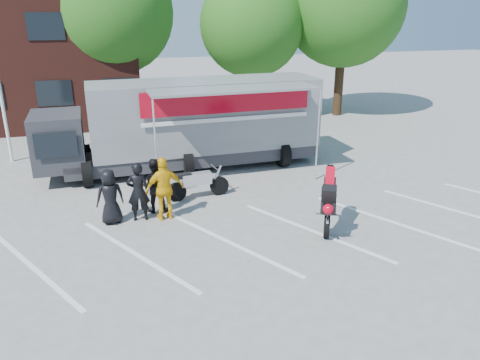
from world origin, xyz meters
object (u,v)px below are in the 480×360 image
spectator_leather_b (138,192)px  parked_motorcycle (199,198)px  tree_left (112,12)px  spectator_leather_c (154,185)px  spectator_leather_a (110,197)px  stunt_bike_rider (326,227)px  transporter_truck (195,166)px  tree_right (344,6)px  spectator_hivis (164,189)px  tree_mid (252,25)px

spectator_leather_b → parked_motorcycle: bearing=-146.4°
tree_left → spectator_leather_c: tree_left is taller
tree_left → spectator_leather_a: 13.83m
tree_left → stunt_bike_rider: size_ratio=4.32×
parked_motorcycle → spectator_leather_b: size_ratio=1.21×
transporter_truck → tree_left: bearing=103.4°
spectator_leather_b → tree_right: bearing=-134.0°
spectator_leather_a → transporter_truck: bearing=-138.3°
tree_left → parked_motorcycle: (2.00, -11.78, -5.57)m
spectator_leather_a → spectator_hivis: spectator_hivis is taller
parked_motorcycle → spectator_leather_c: bearing=108.9°
tree_mid → spectator_hivis: bearing=-117.2°
transporter_truck → spectator_leather_b: size_ratio=5.94×
spectator_leather_a → spectator_leather_b: 0.78m
spectator_hivis → tree_right: bearing=-142.9°
tree_left → tree_mid: size_ratio=1.13×
stunt_bike_rider → spectator_leather_c: spectator_leather_c is taller
parked_motorcycle → stunt_bike_rider: (3.06, -3.07, 0.00)m
tree_left → parked_motorcycle: size_ratio=4.11×
tree_left → transporter_truck: bearing=-74.2°
tree_right → stunt_bike_rider: (-6.94, -13.35, -5.88)m
transporter_truck → stunt_bike_rider: 6.79m
transporter_truck → parked_motorcycle: transporter_truck is taller
transporter_truck → spectator_hivis: (-1.65, -4.50, 0.93)m
stunt_bike_rider → spectator_hivis: 4.71m
spectator_hivis → transporter_truck: bearing=-119.0°
parked_motorcycle → spectator_hivis: 2.01m
parked_motorcycle → transporter_truck: bearing=-14.9°
spectator_leather_a → stunt_bike_rider: bearing=149.5°
parked_motorcycle → spectator_leather_b: (-1.94, -1.19, 0.87)m
tree_right → spectator_leather_c: 16.64m
tree_mid → transporter_truck: bearing=-121.0°
parked_motorcycle → spectator_leather_a: spectator_leather_a is taller
parked_motorcycle → spectator_leather_a: size_ratio=1.31×
tree_left → transporter_truck: tree_left is taller
spectator_leather_c → spectator_hivis: size_ratio=0.89×
parked_motorcycle → spectator_leather_c: (-1.44, -0.70, 0.83)m
spectator_leather_c → stunt_bike_rider: bearing=158.5°
tree_right → spectator_leather_a: tree_right is taller
tree_left → parked_motorcycle: tree_left is taller
transporter_truck → spectator_leather_a: bearing=-128.3°
stunt_bike_rider → spectator_leather_c: size_ratio=1.20×
tree_mid → transporter_truck: tree_mid is taller
spectator_leather_b → spectator_hivis: bearing=172.2°
tree_right → spectator_leather_b: tree_right is taller
spectator_hivis → spectator_leather_a: bearing=-13.9°
parked_motorcycle → spectator_leather_b: 2.44m
spectator_leather_a → spectator_leather_b: size_ratio=0.92×
spectator_leather_c → spectator_leather_b: bearing=50.4°
tree_mid → stunt_bike_rider: tree_mid is taller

